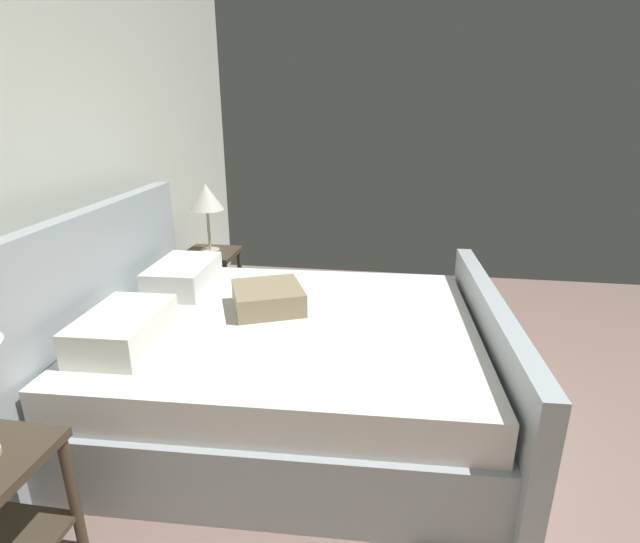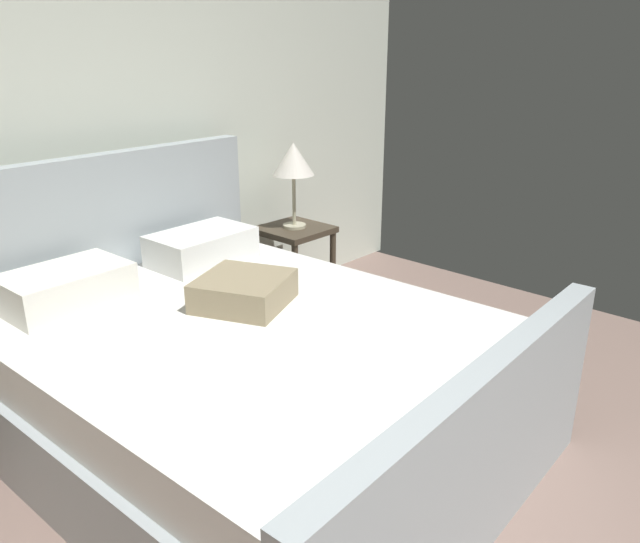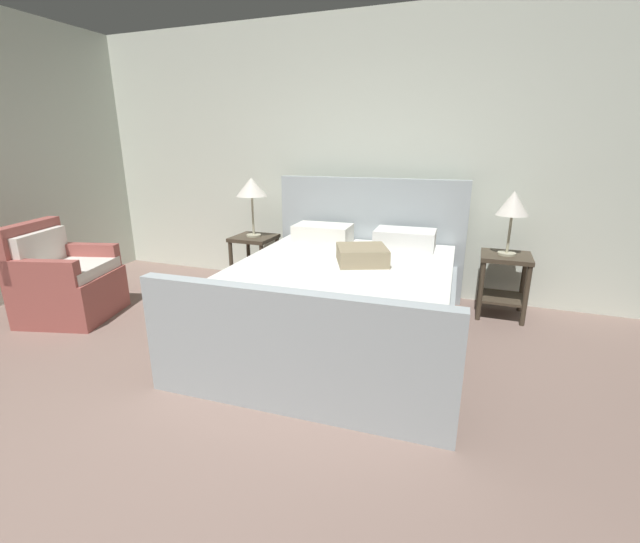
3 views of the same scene
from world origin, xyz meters
The scene contains 4 objects.
wall_back centered at (0.00, 3.32, 1.42)m, with size 6.28×0.12×2.84m, color silver.
bed centered at (0.38, 1.99, 0.35)m, with size 2.04×2.43×1.25m.
nightstand_right centered at (1.67, 2.91, 0.40)m, with size 0.44×0.44×0.60m.
table_lamp_right centered at (1.67, 2.91, 1.06)m, with size 0.28×0.28×0.58m.
Camera 2 is at (-1.25, -0.00, 1.78)m, focal length 34.64 mm.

